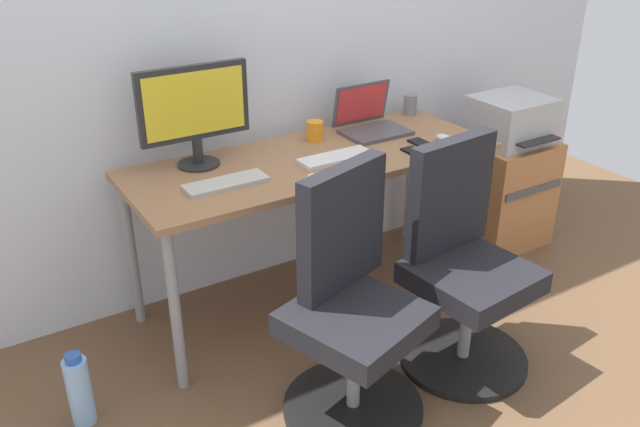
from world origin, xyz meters
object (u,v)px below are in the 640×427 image
object	(u,v)px
office_chair_left	(350,309)
side_cabinet	(501,191)
printer	(511,120)
open_laptop	(370,120)
desktop_monitor	(194,109)
coffee_mug	(315,131)
office_chair_right	(462,268)
water_bottle_on_floor	(79,390)

from	to	relation	value
office_chair_left	side_cabinet	bearing A→B (deg)	24.20
printer	open_laptop	bearing A→B (deg)	167.41
office_chair_left	desktop_monitor	bearing A→B (deg)	103.58
side_cabinet	coffee_mug	world-z (taller)	coffee_mug
office_chair_left	office_chair_right	world-z (taller)	same
desktop_monitor	open_laptop	distance (m)	0.90
side_cabinet	desktop_monitor	bearing A→B (deg)	173.16
printer	water_bottle_on_floor	distance (m)	2.46
office_chair_left	water_bottle_on_floor	distance (m)	1.05
office_chair_left	coffee_mug	world-z (taller)	office_chair_left
office_chair_left	office_chair_right	distance (m)	0.55
water_bottle_on_floor	coffee_mug	xyz separation A→B (m)	(1.30, 0.44, 0.64)
coffee_mug	side_cabinet	bearing A→B (deg)	-10.94
side_cabinet	open_laptop	size ratio (longest dim) A/B	1.91
office_chair_right	side_cabinet	distance (m)	1.13
water_bottle_on_floor	office_chair_left	bearing A→B (deg)	-25.06
coffee_mug	desktop_monitor	bearing A→B (deg)	-179.14
office_chair_right	coffee_mug	bearing A→B (deg)	101.20
printer	coffee_mug	distance (m)	1.11
open_laptop	coffee_mug	size ratio (longest dim) A/B	3.37
office_chair_left	desktop_monitor	world-z (taller)	desktop_monitor
water_bottle_on_floor	desktop_monitor	world-z (taller)	desktop_monitor
office_chair_right	printer	size ratio (longest dim) A/B	2.35
water_bottle_on_floor	desktop_monitor	xyz separation A→B (m)	(0.71, 0.43, 0.85)
water_bottle_on_floor	open_laptop	bearing A→B (deg)	14.48
office_chair_right	printer	xyz separation A→B (m)	(0.92, 0.66, 0.29)
office_chair_left	desktop_monitor	xyz separation A→B (m)	(-0.21, 0.86, 0.57)
open_laptop	water_bottle_on_floor	bearing A→B (deg)	-165.52
office_chair_right	desktop_monitor	distance (m)	1.28
office_chair_right	coffee_mug	distance (m)	0.96
printer	desktop_monitor	xyz separation A→B (m)	(-1.68, 0.20, 0.28)
side_cabinet	printer	size ratio (longest dim) A/B	1.48
office_chair_left	coffee_mug	distance (m)	1.02
desktop_monitor	office_chair_left	bearing A→B (deg)	-76.42
side_cabinet	office_chair_right	bearing A→B (deg)	-144.30
office_chair_right	open_laptop	bearing A→B (deg)	81.80
water_bottle_on_floor	open_laptop	world-z (taller)	open_laptop
desktop_monitor	coffee_mug	world-z (taller)	desktop_monitor
desktop_monitor	side_cabinet	bearing A→B (deg)	-6.84
printer	desktop_monitor	size ratio (longest dim) A/B	0.83
printer	water_bottle_on_floor	bearing A→B (deg)	-174.43
side_cabinet	desktop_monitor	distance (m)	1.83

